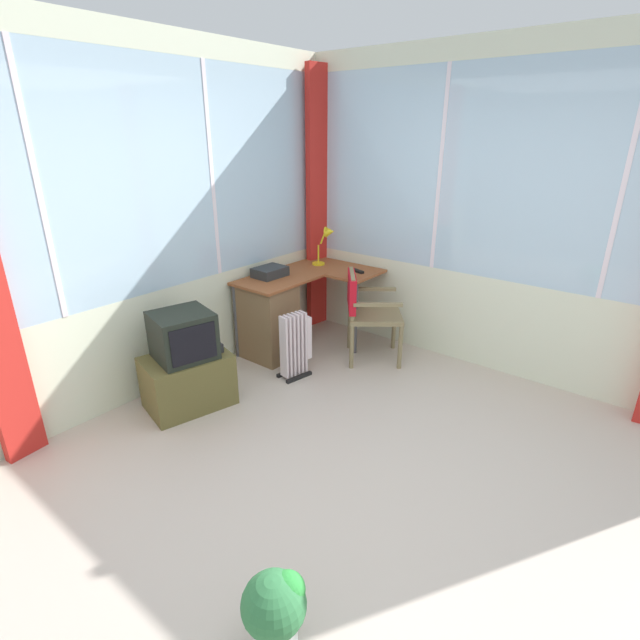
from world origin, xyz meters
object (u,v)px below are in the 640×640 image
tv_remote (358,271)px  space_heater (296,345)px  desk (274,315)px  wooden_armchair (363,304)px  tv_on_stand (187,366)px  potted_plant (276,607)px  desk_lamp (327,239)px  paper_tray (270,272)px

tv_remote → space_heater: tv_remote is taller
desk → space_heater: bearing=-113.4°
wooden_armchair → space_heater: wooden_armchair is taller
wooden_armchair → tv_on_stand: size_ratio=1.08×
desk → tv_on_stand: bearing=-173.8°
tv_remote → space_heater: size_ratio=0.25×
tv_remote → potted_plant: tv_remote is taller
wooden_armchair → tv_on_stand: bearing=159.4°
tv_on_stand → desk_lamp: bearing=2.9°
tv_remote → tv_on_stand: 1.90m
desk → potted_plant: bearing=-136.1°
tv_remote → tv_on_stand: bearing=-175.0°
desk_lamp → tv_on_stand: desk_lamp is taller
desk_lamp → tv_on_stand: size_ratio=0.50×
tv_remote → wooden_armchair: size_ratio=0.18×
desk_lamp → space_heater: 1.29m
tv_remote → paper_tray: bearing=154.0°
tv_on_stand → space_heater: 0.96m
desk → space_heater: 0.51m
desk_lamp → tv_remote: desk_lamp is taller
desk_lamp → tv_remote: (-0.06, -0.43, -0.25)m
tv_remote → desk: bearing=163.6°
desk → potted_plant: desk is taller
space_heater → potted_plant: (-1.85, -1.52, -0.10)m
desk → potted_plant: 2.85m
tv_remote → paper_tray: 0.86m
desk → space_heater: desk is taller
desk → paper_tray: paper_tray is taller
desk → potted_plant: (-2.05, -1.97, -0.21)m
desk_lamp → potted_plant: 3.53m
desk_lamp → wooden_armchair: bearing=-115.9°
paper_tray → wooden_armchair: size_ratio=0.35×
wooden_armchair → tv_on_stand: 1.67m
desk → wooden_armchair: (0.46, -0.70, 0.14)m
desk_lamp → paper_tray: size_ratio=1.32×
tv_remote → desk_lamp: bearing=97.9°
paper_tray → wooden_armchair: wooden_armchair is taller
tv_on_stand → potted_plant: (-0.95, -1.85, -0.15)m
space_heater → desk: bearing=66.6°
tv_remote → tv_on_stand: size_ratio=0.19×
desk_lamp → space_heater: (-0.98, -0.43, -0.71)m
desk → space_heater: size_ratio=2.19×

